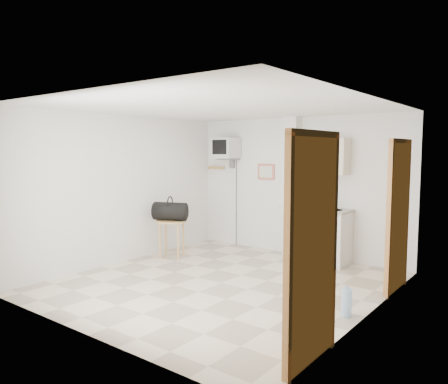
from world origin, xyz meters
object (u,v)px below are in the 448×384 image
Objects in this scene: crt_television at (226,149)px; duffel_bag at (170,211)px; water_bottle at (346,303)px; round_table at (172,226)px.

crt_television is 3.24× the size of duffel_bag.
crt_television reaches higher than water_bottle.
duffel_bag is (-0.20, -1.37, -1.10)m from crt_television.
crt_television is 3.22× the size of round_table.
crt_television reaches higher than duffel_bag.
duffel_bag is at bearing -98.42° from crt_television.
duffel_bag reaches higher than water_bottle.
round_table is at bearing 62.33° from duffel_bag.
water_bottle is at bearing -32.60° from crt_television.
water_bottle is at bearing -34.36° from duffel_bag.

